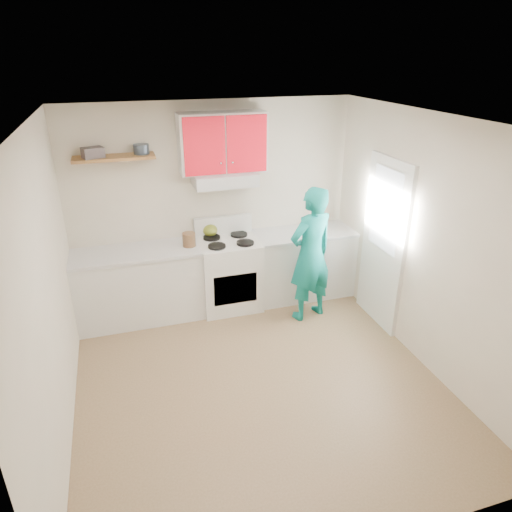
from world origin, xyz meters
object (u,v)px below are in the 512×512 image
object	(u,v)px
crock	(189,240)
kettle	(210,230)
stove	(229,274)
person	(311,255)
tin	(141,149)

from	to	relation	value
crock	kettle	bearing A→B (deg)	37.93
stove	person	size ratio (longest dim) A/B	0.54
tin	kettle	distance (m)	1.33
tin	person	xyz separation A→B (m)	(1.83, -0.75, -1.24)
stove	kettle	world-z (taller)	kettle
crock	person	xyz separation A→B (m)	(1.38, -0.54, -0.14)
crock	person	world-z (taller)	person
tin	person	bearing A→B (deg)	-22.30
stove	crock	size ratio (longest dim) A/B	4.81
stove	person	distance (m)	1.12
stove	tin	world-z (taller)	tin
stove	tin	xyz separation A→B (m)	(-0.94, 0.20, 1.63)
tin	stove	bearing A→B (deg)	-11.82
kettle	crock	size ratio (longest dim) A/B	0.98
stove	kettle	size ratio (longest dim) A/B	4.89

